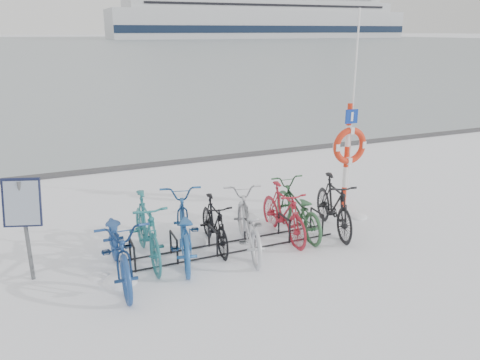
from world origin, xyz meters
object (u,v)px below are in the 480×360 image
(lifebuoy_station, at_px, (349,146))
(cruise_ferry, at_px, (262,10))
(info_board, at_px, (23,208))
(bike_rack, at_px, (232,239))

(lifebuoy_station, distance_m, cruise_ferry, 228.21)
(info_board, height_order, lifebuoy_station, lifebuoy_station)
(lifebuoy_station, xyz_separation_m, cruise_ferry, (95.69, 206.85, 11.65))
(bike_rack, distance_m, cruise_ferry, 230.44)
(bike_rack, relative_size, lifebuoy_station, 0.94)
(info_board, relative_size, lifebuoy_station, 0.40)
(bike_rack, height_order, lifebuoy_station, lifebuoy_station)
(info_board, xyz_separation_m, cruise_ferry, (102.17, 207.62, 11.85))
(cruise_ferry, bearing_deg, lifebuoy_station, -114.82)
(lifebuoy_station, bearing_deg, cruise_ferry, 65.18)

